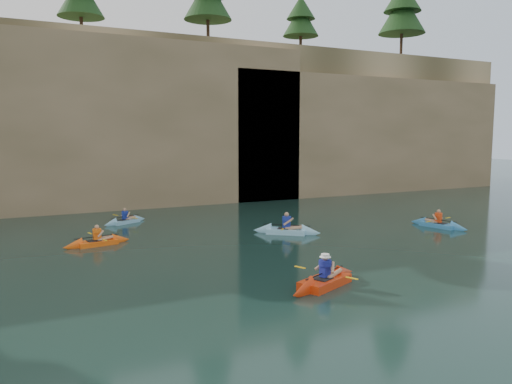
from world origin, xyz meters
name	(u,v)px	position (x,y,z in m)	size (l,w,h in m)	color
ground	(261,330)	(0.00, 0.00, 0.00)	(160.00, 160.00, 0.00)	black
cliff	(87,119)	(0.00, 30.00, 6.00)	(70.00, 16.00, 12.00)	tan
cliff_slab_center	(134,122)	(2.00, 22.60, 5.70)	(24.00, 2.40, 11.40)	#947A59
cliff_slab_east	(374,134)	(22.00, 22.60, 4.92)	(26.00, 2.40, 9.84)	#947A59
sea_cave_center	(39,189)	(-4.00, 21.95, 1.60)	(3.50, 1.00, 3.20)	black
sea_cave_east	(248,170)	(10.00, 21.95, 2.25)	(5.00, 1.00, 4.50)	black
main_kayaker	(325,281)	(3.49, 2.35, 0.17)	(3.55, 2.22, 1.31)	red
kayaker_orange	(97,242)	(-2.18, 11.77, 0.14)	(3.07, 2.23, 1.14)	#FF5B10
kayaker_ltblue_near	(287,230)	(6.59, 10.28, 0.16)	(3.10, 2.77, 1.33)	#91D2F3
kayaker_ltblue_mid	(125,221)	(0.05, 16.74, 0.13)	(2.76, 1.92, 1.05)	#7DB6D1
kayaker_blue_east	(438,224)	(14.65, 8.28, 0.14)	(2.27, 3.36, 1.17)	#3C8ECF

